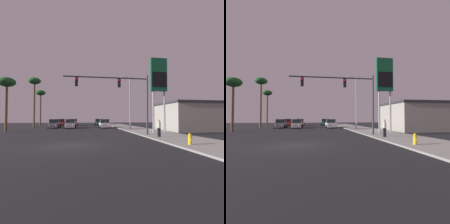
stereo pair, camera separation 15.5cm
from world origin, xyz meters
TOP-DOWN VIEW (x-y plane):
  - ground_plane at (0.00, 0.00)m, footprint 120.00×120.00m
  - sidewalk_right at (9.50, 10.00)m, footprint 5.00×60.00m
  - building_gas_station at (18.00, 12.33)m, footprint 10.30×8.30m
  - car_green at (4.66, 33.15)m, footprint 2.04×4.33m
  - car_grey at (-4.63, 22.03)m, footprint 2.04×4.32m
  - car_silver at (-1.58, 21.33)m, footprint 2.04×4.31m
  - car_red at (-4.66, 32.49)m, footprint 2.04×4.33m
  - car_white at (4.86, 21.11)m, footprint 2.04×4.32m
  - car_tan at (-1.65, 32.39)m, footprint 2.04×4.34m
  - traffic_light_mast at (5.08, 5.66)m, footprint 9.08×0.36m
  - street_lamp at (8.60, 16.36)m, footprint 1.74×0.24m
  - gas_station_sign at (9.79, 7.09)m, footprint 2.00×0.42m
  - fire_hydrant at (8.09, -1.64)m, footprint 0.24×0.34m
  - pedestrian_on_sidewalk at (8.03, 3.22)m, footprint 0.34×0.32m
  - palm_tree_mid at (-8.87, 24.00)m, footprint 2.40×2.40m
  - palm_tree_near at (-9.91, 14.00)m, footprint 2.40×2.40m
  - palm_tree_far at (-10.03, 34.00)m, footprint 2.40×2.40m

SIDE VIEW (x-z plane):
  - ground_plane at x=0.00m, z-range 0.00..0.00m
  - sidewalk_right at x=9.50m, z-range 0.00..0.12m
  - fire_hydrant at x=8.09m, z-range 0.11..0.87m
  - car_green at x=4.66m, z-range -0.08..1.60m
  - car_grey at x=-4.63m, z-range -0.08..1.60m
  - car_silver at x=-1.58m, z-range -0.08..1.60m
  - car_red at x=-4.66m, z-range -0.08..1.60m
  - car_white at x=4.86m, z-range -0.08..1.60m
  - car_tan at x=-1.65m, z-range -0.08..1.60m
  - pedestrian_on_sidewalk at x=8.03m, z-range 0.20..1.87m
  - building_gas_station at x=18.00m, z-range 0.01..4.31m
  - traffic_light_mast at x=5.08m, z-range 1.57..8.07m
  - street_lamp at x=8.60m, z-range 0.62..9.62m
  - gas_station_sign at x=9.79m, z-range 2.12..11.12m
  - palm_tree_near at x=-9.91m, z-range 2.80..10.49m
  - palm_tree_far at x=-10.03m, z-range 3.32..12.33m
  - palm_tree_mid at x=-8.87m, z-range 3.69..13.67m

